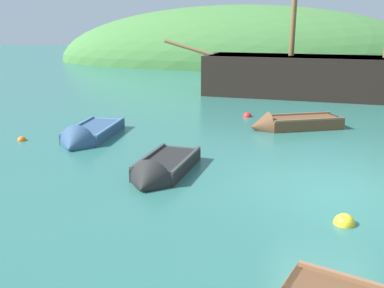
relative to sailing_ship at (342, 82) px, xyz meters
The scene contains 9 objects.
ground_plane 13.85m from the sailing_ship, 97.63° to the right, with size 120.00×120.00×0.00m, color #2D6B60.
shore_hill 21.16m from the sailing_ship, 109.90° to the left, with size 37.75×18.27×11.02m, color #477F3D.
sailing_ship is the anchor object (origin of this frame).
rowboat_portside 14.81m from the sailing_ship, 114.31° to the right, with size 1.44×3.05×1.11m.
rowboat_far 14.25m from the sailing_ship, 131.82° to the right, with size 1.38×3.53×1.23m.
rowboat_center 8.03m from the sailing_ship, 109.83° to the right, with size 3.64×2.40×1.07m.
buoy_yellow 15.49m from the sailing_ship, 96.56° to the right, with size 0.43×0.43×0.43m, color yellow.
buoy_red 7.32m from the sailing_ship, 127.89° to the right, with size 0.38×0.38×0.38m, color red.
buoy_orange 16.12m from the sailing_ship, 136.38° to the right, with size 0.30×0.30×0.30m, color orange.
Camera 1 is at (-1.34, -9.81, 3.87)m, focal length 39.77 mm.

